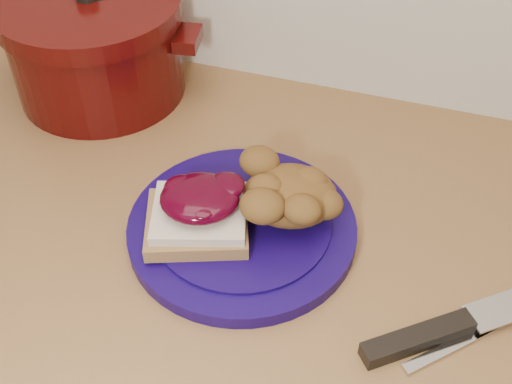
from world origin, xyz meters
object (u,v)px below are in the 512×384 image
(dutch_oven, at_px, (96,46))
(plate, at_px, (242,228))
(butter_knife, at_px, (468,338))
(chef_knife, at_px, (456,325))
(pepper_grinder, at_px, (106,37))

(dutch_oven, bearing_deg, plate, -36.15)
(butter_knife, height_order, dutch_oven, dutch_oven)
(plate, height_order, butter_knife, plate)
(butter_knife, xyz_separation_m, dutch_oven, (-0.53, 0.27, 0.07))
(plate, bearing_deg, chef_knife, -13.54)
(plate, distance_m, butter_knife, 0.26)
(plate, xyz_separation_m, dutch_oven, (-0.28, 0.20, 0.06))
(chef_knife, relative_size, pepper_grinder, 1.85)
(butter_knife, bearing_deg, pepper_grinder, 105.84)
(dutch_oven, height_order, pepper_grinder, dutch_oven)
(plate, relative_size, pepper_grinder, 1.81)
(butter_knife, bearing_deg, dutch_oven, 108.05)
(dutch_oven, distance_m, pepper_grinder, 0.03)
(plate, bearing_deg, butter_knife, -14.24)
(dutch_oven, bearing_deg, butter_knife, -26.73)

